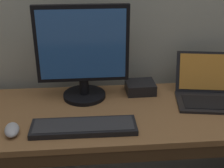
# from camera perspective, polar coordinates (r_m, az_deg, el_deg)

# --- Properties ---
(desk) EXTENTS (1.68, 0.57, 0.73)m
(desk) POSITION_cam_1_polar(r_m,az_deg,el_deg) (1.60, 3.21, -12.10)
(desk) COLOR olive
(desk) RESTS_ON ground
(laptop_black) EXTENTS (0.39, 0.35, 0.21)m
(laptop_black) POSITION_cam_1_polar(r_m,az_deg,el_deg) (1.64, 18.10, -1.28)
(laptop_black) COLOR black
(laptop_black) RESTS_ON desk
(external_monitor) EXTENTS (0.45, 0.22, 0.48)m
(external_monitor) POSITION_cam_1_polar(r_m,az_deg,el_deg) (1.50, -5.48, 5.65)
(external_monitor) COLOR black
(external_monitor) RESTS_ON desk
(wired_keyboard) EXTENTS (0.45, 0.14, 0.03)m
(wired_keyboard) POSITION_cam_1_polar(r_m,az_deg,el_deg) (1.33, -5.26, -7.95)
(wired_keyboard) COLOR black
(wired_keyboard) RESTS_ON desk
(computer_mouse) EXTENTS (0.08, 0.12, 0.04)m
(computer_mouse) POSITION_cam_1_polar(r_m,az_deg,el_deg) (1.36, -18.14, -8.10)
(computer_mouse) COLOR #B7B7BC
(computer_mouse) RESTS_ON desk
(external_drive_box) EXTENTS (0.15, 0.13, 0.06)m
(external_drive_box) POSITION_cam_1_polar(r_m,az_deg,el_deg) (1.64, 5.29, -0.61)
(external_drive_box) COLOR black
(external_drive_box) RESTS_ON desk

